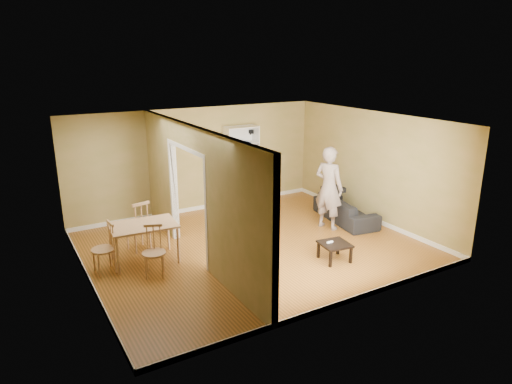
# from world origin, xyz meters

# --- Properties ---
(room_shell) EXTENTS (6.50, 6.50, 6.50)m
(room_shell) POSITION_xyz_m (0.00, 0.00, 1.30)
(room_shell) COLOR #A86529
(room_shell) RESTS_ON ground
(partition) EXTENTS (0.22, 5.50, 2.60)m
(partition) POSITION_xyz_m (-1.20, 0.00, 1.30)
(partition) COLOR tan
(partition) RESTS_ON ground
(wall_speaker) EXTENTS (0.10, 0.10, 0.10)m
(wall_speaker) POSITION_xyz_m (1.50, 2.69, 1.90)
(wall_speaker) COLOR black
(wall_speaker) RESTS_ON room_shell
(sofa) EXTENTS (2.00, 1.10, 0.72)m
(sofa) POSITION_xyz_m (2.70, 0.24, 0.36)
(sofa) COLOR black
(sofa) RESTS_ON ground
(person) EXTENTS (0.97, 0.87, 2.23)m
(person) POSITION_xyz_m (2.02, 0.08, 1.11)
(person) COLOR slate
(person) RESTS_ON ground
(bookshelf) EXTENTS (0.88, 0.38, 2.08)m
(bookshelf) POSITION_xyz_m (1.14, 2.61, 1.04)
(bookshelf) COLOR white
(bookshelf) RESTS_ON ground
(paper_box_navy_a) EXTENTS (0.42, 0.27, 0.21)m
(paper_box_navy_a) POSITION_xyz_m (1.16, 2.56, 0.55)
(paper_box_navy_a) COLOR navy
(paper_box_navy_a) RESTS_ON bookshelf
(paper_box_teal) EXTENTS (0.43, 0.28, 0.22)m
(paper_box_teal) POSITION_xyz_m (1.10, 2.56, 0.96)
(paper_box_teal) COLOR #1D7D77
(paper_box_teal) RESTS_ON bookshelf
(paper_box_navy_b) EXTENTS (0.39, 0.26, 0.20)m
(paper_box_navy_b) POSITION_xyz_m (1.12, 2.56, 1.36)
(paper_box_navy_b) COLOR navy
(paper_box_navy_b) RESTS_ON bookshelf
(paper_box_navy_c) EXTENTS (0.42, 0.27, 0.22)m
(paper_box_navy_c) POSITION_xyz_m (1.14, 2.56, 1.58)
(paper_box_navy_c) COLOR navy
(paper_box_navy_c) RESTS_ON bookshelf
(coffee_table) EXTENTS (0.54, 0.54, 0.36)m
(coffee_table) POSITION_xyz_m (1.04, -1.37, 0.31)
(coffee_table) COLOR black
(coffee_table) RESTS_ON ground
(game_controller) EXTENTS (0.13, 0.04, 0.03)m
(game_controller) POSITION_xyz_m (0.97, -1.31, 0.37)
(game_controller) COLOR white
(game_controller) RESTS_ON coffee_table
(dining_table) EXTENTS (1.22, 0.81, 0.76)m
(dining_table) POSITION_xyz_m (-2.13, 0.42, 0.68)
(dining_table) COLOR tan
(dining_table) RESTS_ON ground
(chair_left) EXTENTS (0.47, 0.47, 0.94)m
(chair_left) POSITION_xyz_m (-2.91, 0.36, 0.47)
(chair_left) COLOR tan
(chair_left) RESTS_ON ground
(chair_near) EXTENTS (0.55, 0.55, 0.93)m
(chair_near) POSITION_xyz_m (-2.16, -0.24, 0.46)
(chair_near) COLOR tan
(chair_near) RESTS_ON ground
(chair_far) EXTENTS (0.58, 0.58, 1.05)m
(chair_far) POSITION_xyz_m (-2.07, 1.05, 0.53)
(chair_far) COLOR tan
(chair_far) RESTS_ON ground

